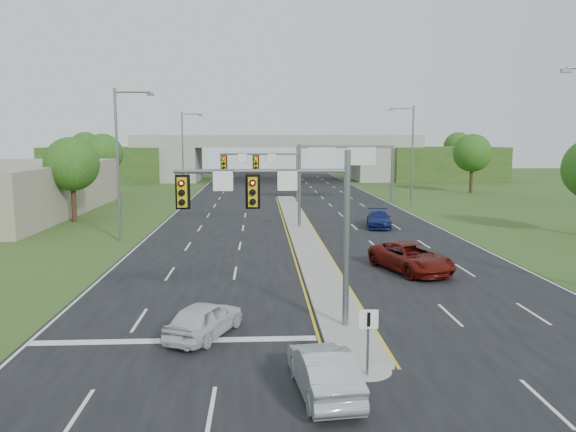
# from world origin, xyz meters

# --- Properties ---
(ground) EXTENTS (240.00, 240.00, 0.00)m
(ground) POSITION_xyz_m (0.00, 0.00, 0.00)
(ground) COLOR #294A1A
(ground) RESTS_ON ground
(road) EXTENTS (24.00, 160.00, 0.02)m
(road) POSITION_xyz_m (0.00, 35.00, 0.01)
(road) COLOR black
(road) RESTS_ON ground
(median) EXTENTS (2.00, 54.00, 0.16)m
(median) POSITION_xyz_m (0.00, 23.00, 0.10)
(median) COLOR gray
(median) RESTS_ON road
(median_nose) EXTENTS (2.00, 2.00, 0.16)m
(median_nose) POSITION_xyz_m (0.00, -4.00, 0.10)
(median_nose) COLOR gray
(median_nose) RESTS_ON road
(lane_markings) EXTENTS (23.72, 160.00, 0.01)m
(lane_markings) POSITION_xyz_m (-0.60, 28.91, 0.02)
(lane_markings) COLOR gold
(lane_markings) RESTS_ON road
(signal_mast_near) EXTENTS (6.62, 0.60, 7.00)m
(signal_mast_near) POSITION_xyz_m (-2.26, -0.07, 4.73)
(signal_mast_near) COLOR slate
(signal_mast_near) RESTS_ON ground
(signal_mast_far) EXTENTS (6.62, 0.60, 7.00)m
(signal_mast_far) POSITION_xyz_m (-2.26, 24.93, 4.73)
(signal_mast_far) COLOR slate
(signal_mast_far) RESTS_ON ground
(keep_right_sign) EXTENTS (0.60, 0.13, 2.20)m
(keep_right_sign) POSITION_xyz_m (0.00, -4.53, 1.52)
(keep_right_sign) COLOR slate
(keep_right_sign) RESTS_ON ground
(sign_gantry) EXTENTS (11.58, 0.44, 6.67)m
(sign_gantry) POSITION_xyz_m (6.68, 44.92, 5.24)
(sign_gantry) COLOR slate
(sign_gantry) RESTS_ON ground
(overpass) EXTENTS (80.00, 14.00, 8.10)m
(overpass) POSITION_xyz_m (0.00, 80.00, 3.55)
(overpass) COLOR gray
(overpass) RESTS_ON ground
(lightpole_l_mid) EXTENTS (2.85, 0.25, 11.00)m
(lightpole_l_mid) POSITION_xyz_m (-13.30, 20.00, 6.10)
(lightpole_l_mid) COLOR slate
(lightpole_l_mid) RESTS_ON ground
(lightpole_l_far) EXTENTS (2.85, 0.25, 11.00)m
(lightpole_l_far) POSITION_xyz_m (-13.30, 55.00, 6.10)
(lightpole_l_far) COLOR slate
(lightpole_l_far) RESTS_ON ground
(lightpole_r_far) EXTENTS (2.85, 0.25, 11.00)m
(lightpole_r_far) POSITION_xyz_m (13.30, 40.00, 6.10)
(lightpole_r_far) COLOR slate
(lightpole_r_far) RESTS_ON ground
(tree_l_near) EXTENTS (4.80, 4.80, 7.60)m
(tree_l_near) POSITION_xyz_m (-20.00, 30.00, 5.18)
(tree_l_near) COLOR #382316
(tree_l_near) RESTS_ON ground
(tree_l_mid) EXTENTS (5.20, 5.20, 8.12)m
(tree_l_mid) POSITION_xyz_m (-24.00, 55.00, 5.51)
(tree_l_mid) COLOR #382316
(tree_l_mid) RESTS_ON ground
(tree_r_mid) EXTENTS (5.20, 5.20, 8.12)m
(tree_r_mid) POSITION_xyz_m (26.00, 55.00, 5.51)
(tree_r_mid) COLOR #382316
(tree_r_mid) RESTS_ON ground
(tree_back_a) EXTENTS (6.00, 6.00, 8.85)m
(tree_back_a) POSITION_xyz_m (-38.00, 94.00, 5.84)
(tree_back_a) COLOR #382316
(tree_back_a) RESTS_ON ground
(tree_back_b) EXTENTS (5.60, 5.60, 8.32)m
(tree_back_b) POSITION_xyz_m (-24.00, 94.00, 5.51)
(tree_back_b) COLOR #382316
(tree_back_b) RESTS_ON ground
(tree_back_c) EXTENTS (5.60, 5.60, 8.32)m
(tree_back_c) POSITION_xyz_m (24.00, 94.00, 5.51)
(tree_back_c) COLOR #382316
(tree_back_c) RESTS_ON ground
(tree_back_d) EXTENTS (6.00, 6.00, 8.85)m
(tree_back_d) POSITION_xyz_m (38.00, 94.00, 5.84)
(tree_back_d) COLOR #382316
(tree_back_d) RESTS_ON ground
(car_white) EXTENTS (3.08, 4.30, 1.36)m
(car_white) POSITION_xyz_m (-5.43, -0.58, 0.70)
(car_white) COLOR silver
(car_white) RESTS_ON road
(car_silver) EXTENTS (1.94, 4.35, 1.39)m
(car_silver) POSITION_xyz_m (-1.50, -5.58, 0.71)
(car_silver) COLOR silver
(car_silver) RESTS_ON road
(car_far_a) EXTENTS (4.34, 6.29, 1.60)m
(car_far_a) POSITION_xyz_m (5.16, 9.35, 0.82)
(car_far_a) COLOR #580E08
(car_far_a) RESTS_ON road
(car_far_b) EXTENTS (2.73, 5.06, 1.39)m
(car_far_b) POSITION_xyz_m (6.74, 25.30, 0.72)
(car_far_b) COLOR #0C164C
(car_far_b) RESTS_ON road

